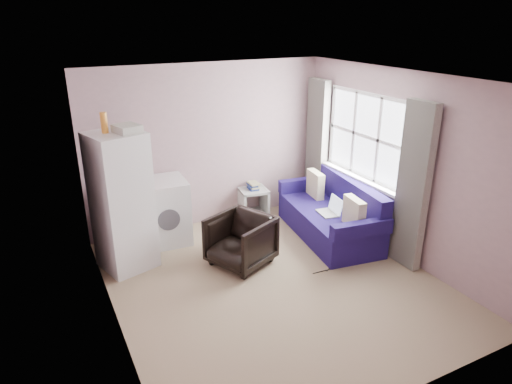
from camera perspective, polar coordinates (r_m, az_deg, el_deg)
room at (r=5.28m, az=2.63°, el=0.42°), size 3.84×4.24×2.54m
armchair at (r=6.05m, az=-1.94°, el=-5.83°), size 0.92×0.94×0.75m
fridge at (r=6.03m, az=-16.41°, el=-1.13°), size 0.77×0.77×2.06m
washing_machine at (r=6.74m, az=-11.49°, el=-2.21°), size 0.71×0.71×0.95m
side_table at (r=7.49m, az=-0.38°, el=-1.06°), size 0.50×0.50×0.60m
sofa at (r=6.95m, az=9.54°, el=-2.95°), size 1.13×2.03×0.86m
window_dressing at (r=6.83m, az=12.71°, el=3.51°), size 0.17×2.62×2.18m
floor_cables at (r=6.17m, az=8.87°, el=-9.44°), size 0.45×0.17×0.01m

